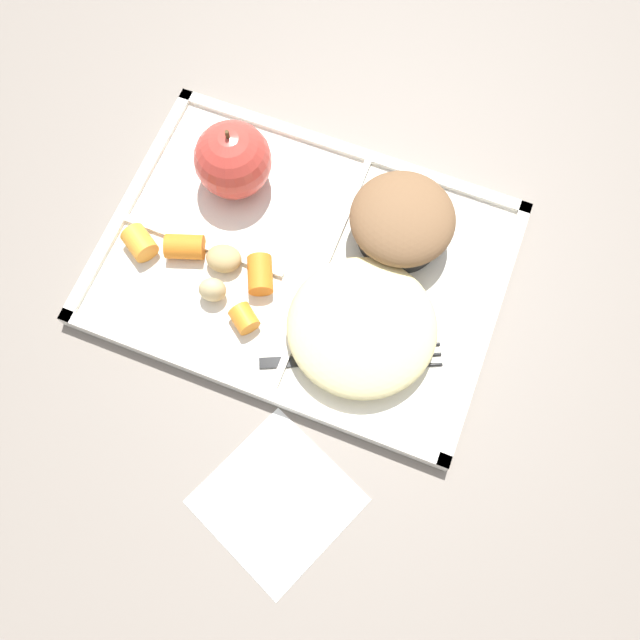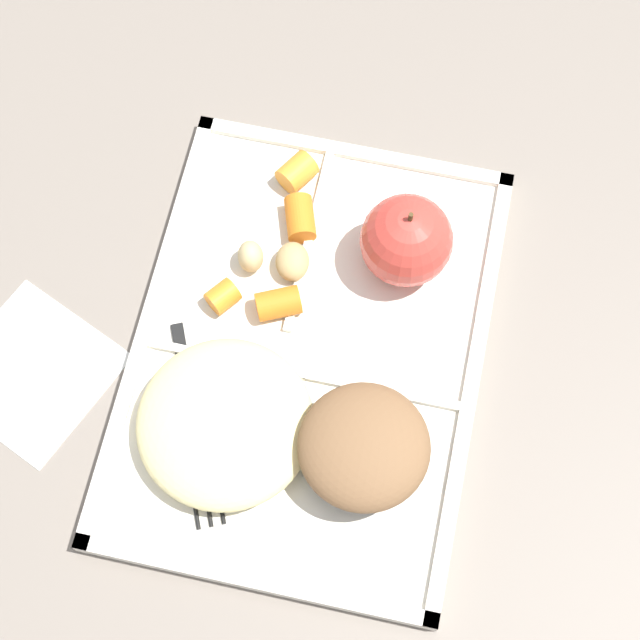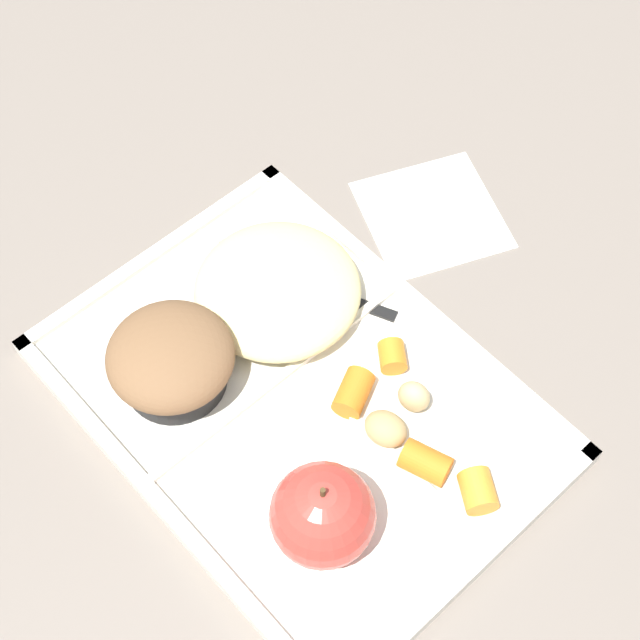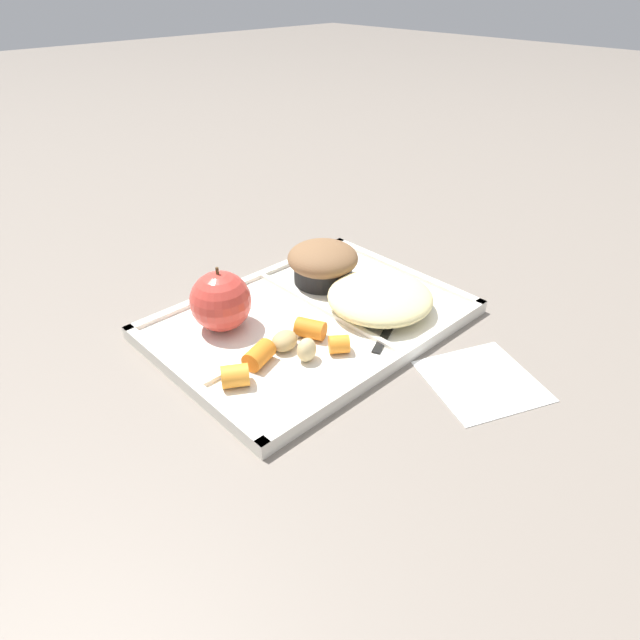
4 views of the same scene
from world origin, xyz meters
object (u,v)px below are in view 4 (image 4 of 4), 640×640
Objects in this scene: green_apple at (221,301)px; bran_muffin at (323,263)px; lunch_tray at (311,321)px; plastic_fork at (397,313)px.

green_apple reaches higher than bran_muffin.
green_apple is at bearing 147.62° from lunch_tray.
plastic_fork is (0.17, -0.12, -0.03)m from green_apple.
green_apple is at bearing 180.00° from bran_muffin.
lunch_tray is 0.11m from plastic_fork.
lunch_tray is 4.57× the size of green_apple.
bran_muffin is 0.13m from plastic_fork.
lunch_tray is 3.85× the size of bran_muffin.
green_apple is (-0.09, 0.06, 0.04)m from lunch_tray.
lunch_tray is at bearing -32.38° from green_apple.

